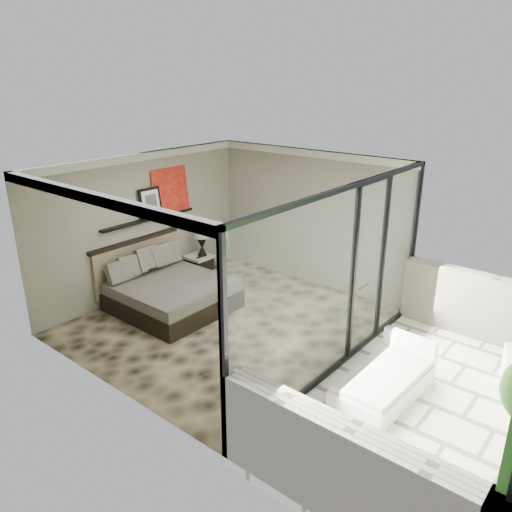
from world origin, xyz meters
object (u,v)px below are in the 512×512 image
Objects in this scene: nightstand at (199,267)px; table_lamp at (202,237)px; bed at (168,291)px; lounger at (385,381)px.

nightstand is 0.77× the size of table_lamp.
bed is 1.24× the size of lounger.
table_lamp is at bearing 110.68° from bed.
bed is 4.41m from lounger.
bed is at bearing -176.53° from lounger.
nightstand is 5.17m from lounger.
lounger is at bearing 1.14° from bed.
lounger is (4.95, -1.35, -0.74)m from table_lamp.
nightstand is at bearing 113.48° from bed.
table_lamp reaches higher than nightstand.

